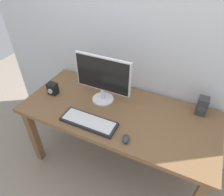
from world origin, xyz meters
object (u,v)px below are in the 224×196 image
at_px(monitor, 103,78).
at_px(audio_controller, 53,89).
at_px(desk, 118,118).
at_px(keyboard_primary, 89,122).
at_px(mouse, 126,139).
at_px(speaker_right, 202,106).

bearing_deg(monitor, audio_controller, -165.20).
relative_size(desk, keyboard_primary, 3.62).
xyz_separation_m(monitor, mouse, (0.37, -0.36, -0.21)).
bearing_deg(desk, audio_controller, -176.77).
xyz_separation_m(keyboard_primary, audio_controller, (-0.50, 0.19, 0.04)).
height_order(keyboard_primary, audio_controller, audio_controller).
bearing_deg(desk, speaker_right, 23.24).
distance_m(desk, audio_controller, 0.67).
bearing_deg(speaker_right, monitor, -167.20).
height_order(monitor, audio_controller, monitor).
xyz_separation_m(keyboard_primary, mouse, (0.33, -0.04, 0.01)).
xyz_separation_m(monitor, speaker_right, (0.82, 0.19, -0.16)).
distance_m(keyboard_primary, mouse, 0.34).
relative_size(desk, monitor, 3.32).
bearing_deg(keyboard_primary, speaker_right, 32.74).
height_order(speaker_right, audio_controller, speaker_right).
height_order(desk, audio_controller, audio_controller).
distance_m(speaker_right, audio_controller, 1.32).
relative_size(desk, audio_controller, 14.85).
bearing_deg(keyboard_primary, audio_controller, 158.80).
xyz_separation_m(speaker_right, audio_controller, (-1.28, -0.31, -0.02)).
bearing_deg(keyboard_primary, mouse, -6.45).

